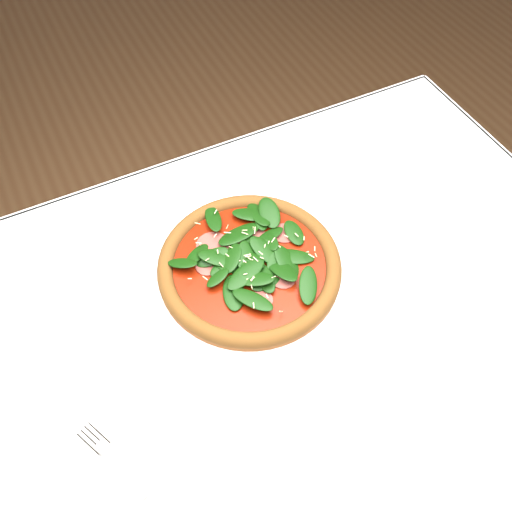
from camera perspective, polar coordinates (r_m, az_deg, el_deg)
name	(u,v)px	position (r m, az deg, el deg)	size (l,w,h in m)	color
ground	(263,462)	(1.60, 0.69, -19.90)	(6.00, 6.00, 0.00)	brown
dining_table	(266,349)	(1.00, 1.05, -9.29)	(1.21, 0.81, 0.75)	silver
plate	(250,271)	(0.95, -0.65, -1.54)	(0.35, 0.35, 0.02)	white
pizza	(249,264)	(0.93, -0.66, -0.83)	(0.37, 0.37, 0.04)	#995A24
napkin	(131,474)	(0.83, -12.40, -20.52)	(0.15, 0.07, 0.01)	silver
fork	(115,459)	(0.83, -13.90, -19.07)	(0.08, 0.15, 0.00)	silver
saucer_far	(352,141)	(1.18, 9.58, 11.32)	(0.12, 0.12, 0.01)	white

